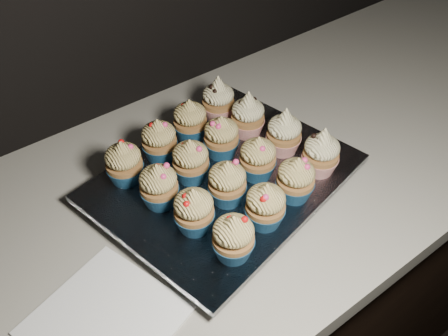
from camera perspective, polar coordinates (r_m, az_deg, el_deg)
name	(u,v)px	position (r m, az deg, el deg)	size (l,w,h in m)	color
cabinet	(265,285)	(1.33, 4.74, -13.18)	(2.40, 0.60, 0.86)	black
worktop	(278,156)	(0.98, 6.23, 1.38)	(2.44, 0.64, 0.04)	beige
napkin	(105,320)	(0.75, -13.44, -16.55)	(0.18, 0.18, 0.00)	white
baking_tray	(224,184)	(0.88, 0.00, -1.85)	(0.39, 0.30, 0.02)	black
foil_lining	(224,177)	(0.86, 0.00, -1.06)	(0.42, 0.33, 0.01)	silver
cupcake_0	(233,237)	(0.72, 1.08, -7.93)	(0.06, 0.06, 0.08)	navy
cupcake_1	(265,205)	(0.76, 4.76, -4.29)	(0.06, 0.06, 0.08)	navy
cupcake_2	(296,179)	(0.81, 8.20, -1.28)	(0.06, 0.06, 0.08)	navy
cupcake_3	(321,153)	(0.86, 11.05, 1.71)	(0.06, 0.06, 0.10)	#AA1E17
cupcake_4	(194,210)	(0.75, -3.46, -4.85)	(0.06, 0.06, 0.08)	navy
cupcake_5	(227,183)	(0.79, 0.37, -1.70)	(0.06, 0.06, 0.08)	navy
cupcake_6	(258,158)	(0.84, 3.88, 1.14)	(0.06, 0.06, 0.08)	navy
cupcake_7	(284,133)	(0.89, 6.88, 4.01)	(0.06, 0.06, 0.10)	#AA1E17
cupcake_8	(159,186)	(0.80, -7.46, -2.01)	(0.06, 0.06, 0.08)	navy
cupcake_9	(191,161)	(0.83, -3.83, 0.82)	(0.06, 0.06, 0.08)	navy
cupcake_10	(221,137)	(0.88, -0.30, 3.57)	(0.06, 0.06, 0.08)	navy
cupcake_11	(248,116)	(0.92, 2.74, 5.98)	(0.06, 0.06, 0.10)	#AA1E17
cupcake_12	(124,163)	(0.84, -11.36, 0.57)	(0.06, 0.06, 0.08)	navy
cupcake_13	(159,140)	(0.88, -7.42, 3.15)	(0.06, 0.06, 0.08)	navy
cupcake_14	(190,120)	(0.92, -3.89, 5.45)	(0.06, 0.06, 0.08)	navy
cupcake_15	(218,100)	(0.96, -0.66, 7.78)	(0.06, 0.06, 0.10)	#AA1E17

